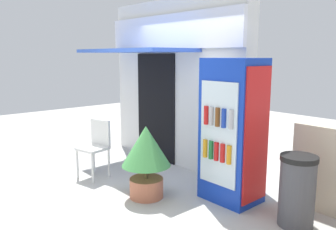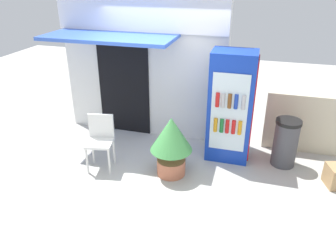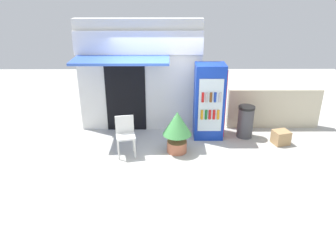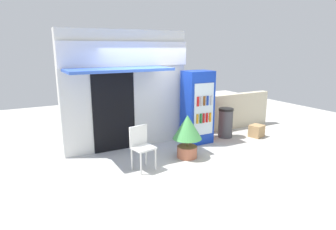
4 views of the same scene
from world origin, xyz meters
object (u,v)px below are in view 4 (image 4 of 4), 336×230
at_px(plastic_chair, 141,144).
at_px(potted_plant_near_shop, 187,132).
at_px(trash_bin, 226,123).
at_px(cardboard_box, 257,131).
at_px(drink_cooler, 198,107).

bearing_deg(plastic_chair, potted_plant_near_shop, 4.61).
bearing_deg(trash_bin, cardboard_box, -26.72).
height_order(plastic_chair, potted_plant_near_shop, potted_plant_near_shop).
bearing_deg(potted_plant_near_shop, plastic_chair, -175.39).
height_order(drink_cooler, potted_plant_near_shop, drink_cooler).
bearing_deg(potted_plant_near_shop, trash_bin, 24.20).
bearing_deg(plastic_chair, trash_bin, 16.79).
distance_m(plastic_chair, cardboard_box, 3.82).
distance_m(potted_plant_near_shop, trash_bin, 1.96).
height_order(plastic_chair, trash_bin, plastic_chair).
xyz_separation_m(potted_plant_near_shop, trash_bin, (1.78, 0.80, -0.20)).
distance_m(plastic_chair, trash_bin, 3.10).
relative_size(plastic_chair, potted_plant_near_shop, 0.92).
distance_m(drink_cooler, trash_bin, 1.09).
bearing_deg(trash_bin, plastic_chair, -163.21).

